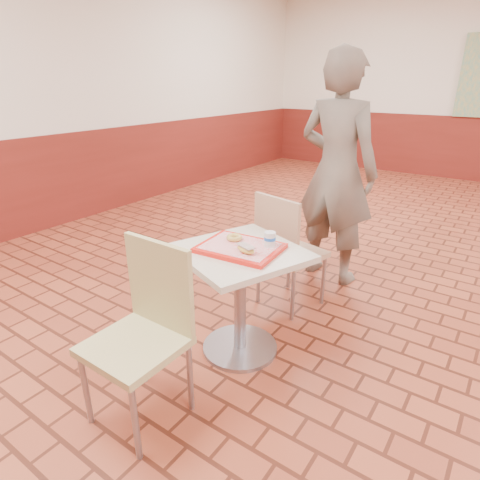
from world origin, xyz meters
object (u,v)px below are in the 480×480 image
Objects in this scene: customer at (337,172)px; paper_cup at (270,239)px; serving_tray at (240,248)px; main_table at (240,285)px; chair_main_back at (286,247)px; ring_donut at (234,237)px; chair_main_front at (145,325)px; long_john_donut at (246,249)px.

customer reaches higher than paper_cup.
paper_cup reaches higher than serving_tray.
chair_main_back is (-0.03, 0.60, 0.02)m from main_table.
chair_main_back is 9.20× the size of ring_donut.
long_john_donut is (0.17, 0.58, 0.23)m from chair_main_front.
customer is at bearing 95.40° from paper_cup.
ring_donut is (-0.10, -1.22, -0.18)m from customer.
paper_cup is at bearing 67.82° from long_john_donut.
chair_main_front is (-0.10, -0.64, 0.04)m from main_table.
ring_donut is 0.22m from paper_cup.
ring_donut is 0.19m from long_john_donut.
chair_main_back reaches higher than long_john_donut.
long_john_donut is (0.11, -0.66, 0.24)m from chair_main_back.
main_table is at bearing -34.14° from ring_donut.
paper_cup is at bearing 121.90° from chair_main_back.
chair_main_front is at bearing -106.73° from long_john_donut.
long_john_donut is (0.15, -0.11, 0.00)m from ring_donut.
main_table is 0.64m from chair_main_front.
chair_main_back reaches higher than paper_cup.
chair_main_front is at bearing -98.63° from main_table.
chair_main_front is at bearing -91.76° from ring_donut.
chair_main_front is at bearing 92.54° from customer.
long_john_donut is (0.08, -0.06, 0.26)m from main_table.
customer is (0.12, 1.90, 0.40)m from chair_main_front.
paper_cup is (0.14, 0.09, 0.29)m from main_table.
paper_cup is at bearing 10.50° from ring_donut.
chair_main_front is 6.30× the size of long_john_donut.
paper_cup is (0.11, -1.18, -0.15)m from customer.
chair_main_back is 0.79m from customer.
chair_main_back is 0.71m from long_john_donut.
chair_main_front reaches higher than ring_donut.
main_table is 4.82× the size of long_john_donut.
chair_main_back reaches higher than ring_donut.
chair_main_back is at bearing 87.30° from chair_main_front.
serving_tray is at bearing 143.04° from long_john_donut.
chair_main_front is 0.49× the size of customer.
chair_main_front is 1.04× the size of chair_main_back.
chair_main_front is 0.80m from paper_cup.
customer is at bearing 92.19° from long_john_donut.
chair_main_front is 0.72m from ring_donut.
customer is 4.09× the size of serving_tray.
main_table is 0.61m from chair_main_back.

